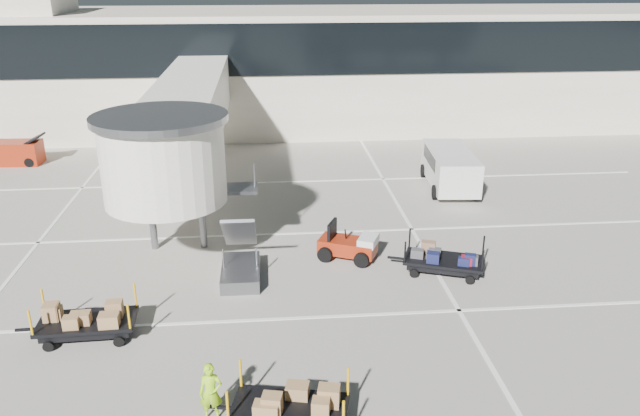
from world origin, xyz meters
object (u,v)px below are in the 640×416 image
at_px(baggage_tug, 349,246).
at_px(belt_loader, 11,153).
at_px(box_cart_near, 290,410).
at_px(minivan, 449,165).
at_px(ground_worker, 211,393).
at_px(suitcase_cart, 444,261).
at_px(box_cart_far, 90,321).

distance_m(baggage_tug, belt_loader, 23.05).
xyz_separation_m(baggage_tug, box_cart_near, (-2.77, -9.56, -0.02)).
bearing_deg(belt_loader, baggage_tug, -35.82).
distance_m(baggage_tug, minivan, 10.29).
xyz_separation_m(ground_worker, belt_loader, (-13.28, 23.45, -0.15)).
xyz_separation_m(box_cart_near, minivan, (9.11, 17.63, 0.66)).
distance_m(suitcase_cart, box_cart_near, 10.06).
distance_m(suitcase_cart, minivan, 10.15).
bearing_deg(baggage_tug, box_cart_far, -126.87).
height_order(minivan, belt_loader, minivan).
bearing_deg(box_cart_near, belt_loader, 134.71).
height_order(suitcase_cart, ground_worker, ground_worker).
distance_m(suitcase_cart, ground_worker, 11.05).
bearing_deg(suitcase_cart, minivan, 93.26).
xyz_separation_m(suitcase_cart, box_cart_near, (-6.17, -7.94, 0.02)).
xyz_separation_m(suitcase_cart, box_cart_far, (-12.19, -3.26, 0.07)).
xyz_separation_m(box_cart_far, belt_loader, (-9.23, 19.25, 0.10)).
height_order(ground_worker, minivan, minivan).
bearing_deg(minivan, suitcase_cart, -102.38).
relative_size(box_cart_far, minivan, 0.68).
distance_m(box_cart_near, minivan, 19.86).
height_order(box_cart_near, box_cart_far, box_cart_far).
distance_m(box_cart_near, box_cart_far, 7.62).
distance_m(ground_worker, belt_loader, 26.95).
bearing_deg(baggage_tug, ground_worker, -93.45).
relative_size(suitcase_cart, ground_worker, 2.21).
height_order(box_cart_far, ground_worker, ground_worker).
xyz_separation_m(suitcase_cart, ground_worker, (-8.14, -7.47, 0.32)).
xyz_separation_m(box_cart_near, ground_worker, (-1.97, 0.47, 0.30)).
bearing_deg(box_cart_far, minivan, 38.47).
bearing_deg(box_cart_far, ground_worker, -48.22).
height_order(suitcase_cart, box_cart_near, box_cart_near).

